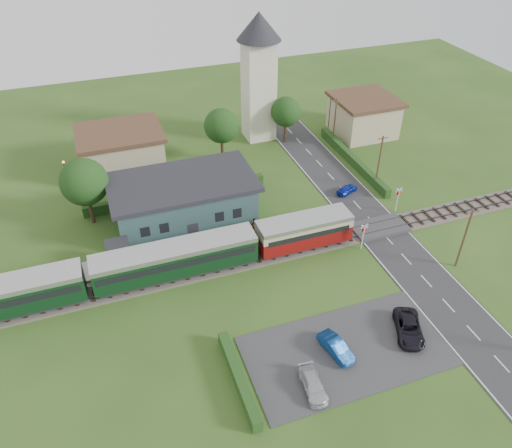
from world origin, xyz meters
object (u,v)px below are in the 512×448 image
object	(u,v)px
house_west	(122,150)
equipment_hut	(119,254)
house_east	(363,115)
car_park_blue	(336,347)
church_tower	(259,68)
pedestrian_far	(120,261)
car_on_road	(347,189)
pedestrian_near	(254,226)
train	(143,266)
crossing_signal_far	(398,196)
car_park_silver	(313,385)
crossing_signal_near	(363,233)
station_building	(184,200)
car_park_dark	(409,328)

from	to	relation	value
house_west	equipment_hut	bearing A→B (deg)	-98.62
house_east	car_park_blue	world-z (taller)	house_east
church_tower	house_east	xyz separation A→B (m)	(15.00, -4.00, -7.43)
house_west	pedestrian_far	distance (m)	20.74
equipment_hut	car_on_road	size ratio (longest dim) A/B	0.85
house_east	pedestrian_near	size ratio (longest dim) A/B	4.46
train	crossing_signal_far	bearing A→B (deg)	4.61
crossing_signal_far	car_on_road	world-z (taller)	crossing_signal_far
pedestrian_far	house_east	bearing A→B (deg)	-67.78
pedestrian_far	pedestrian_near	bearing A→B (deg)	-91.37
car_park_blue	car_park_silver	bearing A→B (deg)	-153.72
church_tower	house_west	xyz separation A→B (m)	(-20.00, -3.00, -7.43)
church_tower	crossing_signal_far	world-z (taller)	church_tower
crossing_signal_far	crossing_signal_near	bearing A→B (deg)	-146.31
equipment_hut	house_west	size ratio (longest dim) A/B	0.24
church_tower	pedestrian_near	distance (m)	25.72
station_building	pedestrian_near	distance (m)	8.56
house_west	car_park_silver	distance (m)	40.62
car_on_road	station_building	bearing A→B (deg)	63.62
car_park_silver	car_park_dark	xyz separation A→B (m)	(10.26, 2.39, 0.10)
station_building	pedestrian_near	bearing A→B (deg)	-41.20
car_park_dark	station_building	bearing A→B (deg)	145.47
station_building	car_on_road	size ratio (longest dim) A/B	5.32
station_building	church_tower	xyz separation A→B (m)	(15.00, 17.01, 7.53)
crossing_signal_near	car_park_dark	world-z (taller)	crossing_signal_near
station_building	car_park_silver	world-z (taller)	station_building
crossing_signal_near	car_on_road	world-z (taller)	crossing_signal_near
car_park_blue	pedestrian_far	bearing A→B (deg)	121.40
house_west	pedestrian_near	xyz separation A→B (m)	(11.37, -19.58, -1.35)
car_on_road	pedestrian_near	bearing A→B (deg)	84.76
car_park_blue	equipment_hut	bearing A→B (deg)	120.24
train	house_east	distance (m)	42.24
train	car_park_blue	world-z (taller)	train
church_tower	crossing_signal_near	world-z (taller)	church_tower
house_east	car_park_blue	bearing A→B (deg)	-122.02
car_on_road	crossing_signal_far	bearing A→B (deg)	-170.17
station_building	pedestrian_far	world-z (taller)	station_building
house_east	pedestrian_near	distance (m)	30.09
car_park_blue	car_park_silver	world-z (taller)	car_park_blue
crossing_signal_far	car_park_silver	xyz separation A→B (m)	(-19.36, -18.89, -1.51)
church_tower	crossing_signal_far	xyz separation A→B (m)	(8.60, -23.61, -8.08)
church_tower	house_west	distance (m)	21.55
train	car_park_silver	xyz separation A→B (m)	(10.30, -16.50, -1.55)
equipment_hut	car_on_road	bearing A→B (deg)	9.36
crossing_signal_far	car_park_blue	distance (m)	22.85
car_park_silver	car_park_dark	world-z (taller)	car_park_dark
house_west	house_east	distance (m)	35.01
house_east	equipment_hut	bearing A→B (deg)	-153.68
house_east	car_park_silver	size ratio (longest dim) A/B	2.31
car_park_silver	pedestrian_near	world-z (taller)	pedestrian_near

